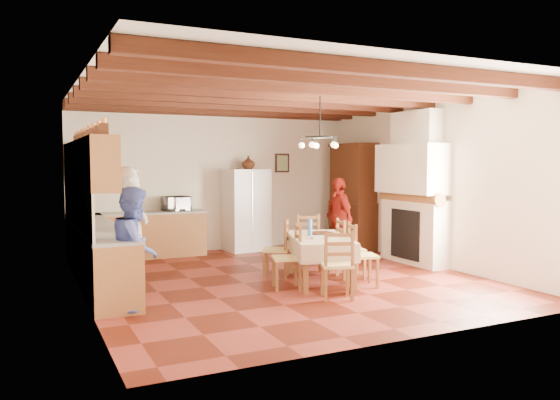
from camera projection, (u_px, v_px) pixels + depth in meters
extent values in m
cube|color=#471309|center=(282.00, 280.00, 8.73)|extent=(6.00, 6.50, 0.02)
cube|color=silver|center=(282.00, 89.00, 8.52)|extent=(6.00, 6.50, 0.02)
cube|color=beige|center=(216.00, 180.00, 11.56)|extent=(6.00, 0.02, 3.00)
cube|color=beige|center=(418.00, 198.00, 5.69)|extent=(6.00, 0.02, 3.00)
cube|color=beige|center=(81.00, 190.00, 7.33)|extent=(0.02, 6.50, 3.00)
cube|color=beige|center=(431.00, 183.00, 9.92)|extent=(0.02, 6.50, 3.00)
cube|color=brown|center=(97.00, 255.00, 8.49)|extent=(0.60, 4.30, 0.86)
cube|color=brown|center=(146.00, 236.00, 10.69)|extent=(2.30, 0.60, 0.86)
cube|color=gray|center=(96.00, 226.00, 8.45)|extent=(0.62, 4.30, 0.04)
cube|color=gray|center=(146.00, 213.00, 10.66)|extent=(2.34, 0.62, 0.04)
cube|color=beige|center=(76.00, 206.00, 8.31)|extent=(0.03, 4.30, 0.60)
cube|color=beige|center=(142.00, 196.00, 10.89)|extent=(2.30, 0.03, 0.60)
cube|color=brown|center=(86.00, 164.00, 8.33)|extent=(0.35, 4.20, 0.70)
cube|color=black|center=(282.00, 163.00, 12.17)|extent=(0.34, 0.03, 0.42)
cube|color=silver|center=(246.00, 210.00, 11.54)|extent=(0.92, 0.78, 1.72)
cube|color=beige|center=(319.00, 238.00, 8.43)|extent=(1.32, 1.83, 0.05)
cube|color=brown|center=(306.00, 271.00, 7.69)|extent=(0.09, 0.09, 0.68)
cube|color=brown|center=(353.00, 270.00, 7.77)|extent=(0.09, 0.09, 0.68)
cube|color=brown|center=(291.00, 254.00, 9.14)|extent=(0.09, 0.09, 0.68)
cube|color=brown|center=(331.00, 253.00, 9.23)|extent=(0.09, 0.09, 0.68)
torus|color=black|center=(320.00, 137.00, 8.32)|extent=(0.47, 0.47, 0.03)
imported|color=beige|center=(133.00, 229.00, 7.92)|extent=(0.67, 0.78, 1.81)
imported|color=#4453A7|center=(135.00, 248.00, 6.92)|extent=(0.85, 0.93, 1.57)
imported|color=#9F1F14|center=(339.00, 218.00, 10.50)|extent=(0.45, 0.95, 1.58)
imported|color=silver|center=(176.00, 204.00, 10.91)|extent=(0.59, 0.46, 0.29)
imported|color=#381E0D|center=(248.00, 162.00, 11.50)|extent=(0.28, 0.28, 0.29)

